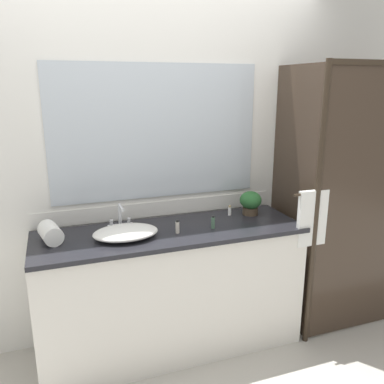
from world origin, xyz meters
name	(u,v)px	position (x,y,z in m)	size (l,w,h in m)	color
ground_plane	(173,345)	(0.00, 0.00, 0.00)	(8.00, 8.00, 0.00)	#B7B2A8
wall_back_with_mirror	(157,161)	(0.00, 0.34, 1.31)	(4.40, 0.06, 2.60)	silver
vanity_cabinet	(171,289)	(0.00, 0.01, 0.45)	(1.80, 0.58, 0.90)	silver
shower_enclosure	(347,202)	(1.27, -0.19, 1.02)	(1.20, 0.59, 2.00)	#2D2319
sink_basin	(126,232)	(-0.31, -0.03, 0.93)	(0.42, 0.30, 0.07)	white
faucet	(120,219)	(-0.31, 0.16, 0.96)	(0.17, 0.16, 0.17)	silver
potted_plant	(251,202)	(0.66, 0.12, 1.00)	(0.16, 0.16, 0.18)	#473828
amenity_bottle_conditioner	(230,211)	(0.50, 0.15, 0.94)	(0.02, 0.02, 0.08)	white
amenity_bottle_shampoo	(213,222)	(0.28, -0.07, 0.94)	(0.03, 0.03, 0.09)	#4C7056
amenity_bottle_lotion	(177,227)	(0.02, -0.07, 0.94)	(0.03, 0.03, 0.09)	silver
rolled_towel_near_edge	(51,233)	(-0.76, 0.05, 0.96)	(0.12, 0.12, 0.20)	white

